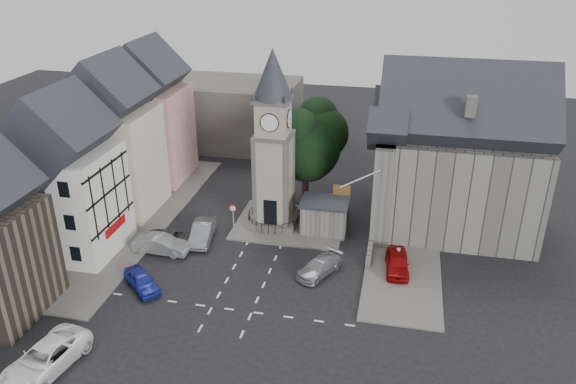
% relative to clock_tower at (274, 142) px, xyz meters
% --- Properties ---
extents(ground, '(120.00, 120.00, 0.00)m').
position_rel_clock_tower_xyz_m(ground, '(0.00, -7.99, -8.12)').
color(ground, black).
rests_on(ground, ground).
extents(pavement_west, '(6.00, 30.00, 0.14)m').
position_rel_clock_tower_xyz_m(pavement_west, '(-12.50, -1.99, -8.05)').
color(pavement_west, '#595651').
rests_on(pavement_west, ground).
extents(pavement_east, '(6.00, 26.00, 0.14)m').
position_rel_clock_tower_xyz_m(pavement_east, '(12.00, 0.01, -8.05)').
color(pavement_east, '#595651').
rests_on(pavement_east, ground).
extents(central_island, '(10.00, 8.00, 0.16)m').
position_rel_clock_tower_xyz_m(central_island, '(1.50, 0.01, -8.04)').
color(central_island, '#595651').
rests_on(central_island, ground).
extents(road_markings, '(20.00, 8.00, 0.01)m').
position_rel_clock_tower_xyz_m(road_markings, '(0.00, -13.49, -8.12)').
color(road_markings, silver).
rests_on(road_markings, ground).
extents(clock_tower, '(4.86, 4.86, 16.25)m').
position_rel_clock_tower_xyz_m(clock_tower, '(0.00, 0.00, 0.00)').
color(clock_tower, '#4C4944').
rests_on(clock_tower, ground).
extents(stone_shelter, '(4.30, 3.30, 3.08)m').
position_rel_clock_tower_xyz_m(stone_shelter, '(4.80, -0.49, -6.57)').
color(stone_shelter, '#595752').
rests_on(stone_shelter, ground).
extents(town_tree, '(7.20, 7.20, 10.80)m').
position_rel_clock_tower_xyz_m(town_tree, '(2.00, 5.01, -1.15)').
color(town_tree, black).
rests_on(town_tree, ground).
extents(warning_sign_post, '(0.70, 0.19, 2.85)m').
position_rel_clock_tower_xyz_m(warning_sign_post, '(-3.20, -2.56, -6.09)').
color(warning_sign_post, black).
rests_on(warning_sign_post, ground).
extents(terrace_pink, '(8.10, 7.60, 12.80)m').
position_rel_clock_tower_xyz_m(terrace_pink, '(-15.50, 8.01, -1.54)').
color(terrace_pink, tan).
rests_on(terrace_pink, ground).
extents(terrace_cream, '(8.10, 7.60, 12.80)m').
position_rel_clock_tower_xyz_m(terrace_cream, '(-15.50, 0.01, -1.54)').
color(terrace_cream, beige).
rests_on(terrace_cream, ground).
extents(terrace_tudor, '(8.10, 7.60, 12.00)m').
position_rel_clock_tower_xyz_m(terrace_tudor, '(-15.50, -7.99, -1.93)').
color(terrace_tudor, silver).
rests_on(terrace_tudor, ground).
extents(backdrop_west, '(20.00, 10.00, 8.00)m').
position_rel_clock_tower_xyz_m(backdrop_west, '(-12.00, 20.01, -4.12)').
color(backdrop_west, '#4C4944').
rests_on(backdrop_west, ground).
extents(east_building, '(14.40, 11.40, 12.60)m').
position_rel_clock_tower_xyz_m(east_building, '(15.59, 3.01, -1.86)').
color(east_building, '#595752').
rests_on(east_building, ground).
extents(east_boundary_wall, '(0.40, 16.00, 0.90)m').
position_rel_clock_tower_xyz_m(east_boundary_wall, '(9.20, 2.01, -7.67)').
color(east_boundary_wall, '#595752').
rests_on(east_boundary_wall, ground).
extents(flagpole, '(3.68, 0.10, 2.74)m').
position_rel_clock_tower_xyz_m(flagpole, '(8.00, -3.99, -1.12)').
color(flagpole, white).
rests_on(flagpole, ground).
extents(car_west_blue, '(4.16, 4.01, 1.41)m').
position_rel_clock_tower_xyz_m(car_west_blue, '(-7.50, -12.37, -7.42)').
color(car_west_blue, navy).
rests_on(car_west_blue, ground).
extents(car_west_silver, '(4.80, 1.75, 1.57)m').
position_rel_clock_tower_xyz_m(car_west_silver, '(-8.17, -7.12, -7.34)').
color(car_west_silver, gray).
rests_on(car_west_silver, ground).
extents(car_west_grey, '(4.87, 2.42, 1.33)m').
position_rel_clock_tower_xyz_m(car_west_grey, '(-7.70, -5.86, -7.46)').
color(car_west_grey, '#333436').
rests_on(car_west_grey, ground).
extents(car_island_silver, '(2.36, 4.98, 1.57)m').
position_rel_clock_tower_xyz_m(car_island_silver, '(-5.50, -4.38, -7.33)').
color(car_island_silver, gray).
rests_on(car_island_silver, ground).
extents(car_island_east, '(3.72, 4.83, 1.31)m').
position_rel_clock_tower_xyz_m(car_island_east, '(5.47, -7.49, -7.47)').
color(car_island_east, gray).
rests_on(car_island_east, ground).
extents(car_east_red, '(2.15, 4.64, 1.54)m').
position_rel_clock_tower_xyz_m(car_east_red, '(11.50, -5.77, -7.35)').
color(car_east_red, '#980809').
rests_on(car_east_red, ground).
extents(van_sw_white, '(3.89, 6.54, 1.70)m').
position_rel_clock_tower_xyz_m(van_sw_white, '(-9.50, -21.73, -7.27)').
color(van_sw_white, white).
rests_on(van_sw_white, ground).
extents(pedestrian, '(0.77, 0.71, 1.76)m').
position_rel_clock_tower_xyz_m(pedestrian, '(11.50, -5.14, -7.24)').
color(pedestrian, '#B9AD99').
rests_on(pedestrian, ground).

